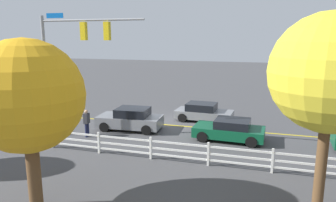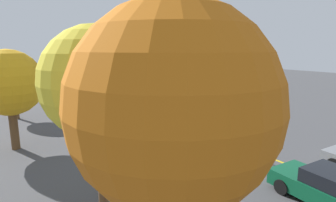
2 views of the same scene
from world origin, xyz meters
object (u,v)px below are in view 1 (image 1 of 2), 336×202
at_px(car_0, 230,130).
at_px(tree_0, 330,74).
at_px(pedestrian, 87,122).
at_px(tree_1, 27,97).
at_px(car_3, 131,119).
at_px(car_1, 203,112).

bearing_deg(car_0, tree_0, 118.66).
distance_m(car_0, tree_0, 9.41).
relative_size(pedestrian, tree_0, 0.25).
bearing_deg(tree_1, car_3, -86.61).
xyz_separation_m(car_3, pedestrian, (1.96, 2.19, 0.22)).
relative_size(car_3, tree_0, 0.63).
height_order(car_0, car_3, car_3).
height_order(car_1, pedestrian, pedestrian).
height_order(car_0, tree_0, tree_0).
bearing_deg(car_3, car_0, 173.60).
relative_size(car_1, tree_1, 0.70).
bearing_deg(car_1, car_3, -136.64).
distance_m(car_3, tree_1, 10.50).
bearing_deg(tree_0, tree_1, 11.87).
xyz_separation_m(car_1, tree_0, (-5.89, 11.48, 4.26)).
relative_size(car_1, car_3, 0.98).
height_order(car_0, pedestrian, pedestrian).
xyz_separation_m(car_3, tree_0, (-10.11, 7.94, 4.20)).
distance_m(car_0, pedestrian, 8.65).
bearing_deg(tree_1, pedestrian, -71.81).
height_order(car_3, pedestrian, pedestrian).
height_order(car_0, tree_1, tree_1).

